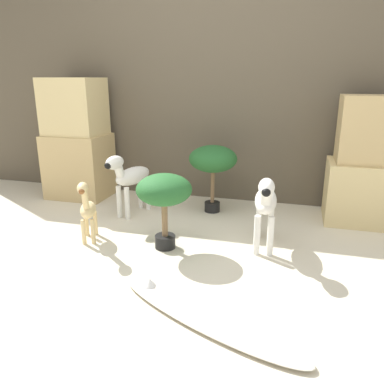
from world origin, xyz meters
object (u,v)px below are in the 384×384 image
(potted_palm_front, at_px, (164,193))
(surfboard, at_px, (204,315))
(giraffe_figurine, at_px, (87,208))
(zebra_left, at_px, (130,177))
(potted_palm_back, at_px, (213,161))
(zebra_right, at_px, (266,203))

(potted_palm_front, relative_size, surfboard, 0.47)
(giraffe_figurine, distance_m, potted_palm_front, 0.62)
(zebra_left, height_order, potted_palm_back, potted_palm_back)
(giraffe_figurine, relative_size, potted_palm_back, 0.81)
(zebra_right, bearing_deg, potted_palm_back, 128.15)
(zebra_left, distance_m, surfboard, 1.71)
(potted_palm_front, relative_size, potted_palm_back, 0.90)
(zebra_right, xyz_separation_m, zebra_left, (-1.23, 0.40, 0.00))
(zebra_right, distance_m, potted_palm_front, 0.73)
(zebra_right, height_order, surfboard, zebra_right)
(zebra_left, bearing_deg, potted_palm_front, -47.14)
(zebra_right, xyz_separation_m, potted_palm_front, (-0.70, -0.18, 0.07))
(zebra_left, relative_size, potted_palm_front, 1.04)
(giraffe_figurine, bearing_deg, potted_palm_front, 5.21)
(giraffe_figurine, xyz_separation_m, potted_palm_front, (0.59, 0.05, 0.15))
(zebra_left, xyz_separation_m, potted_palm_back, (0.70, 0.29, 0.13))
(potted_palm_front, bearing_deg, potted_palm_back, 79.47)
(potted_palm_back, bearing_deg, potted_palm_front, -100.53)
(zebra_right, height_order, potted_palm_back, potted_palm_back)
(giraffe_figurine, relative_size, surfboard, 0.43)
(giraffe_figurine, height_order, potted_palm_back, potted_palm_back)
(zebra_left, distance_m, giraffe_figurine, 0.64)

